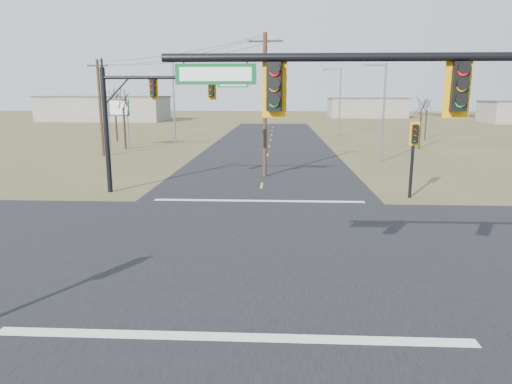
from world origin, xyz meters
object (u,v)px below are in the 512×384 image
highway_sign (118,113)px  bare_tree_d (427,103)px  bare_tree_b (114,96)px  streetlight_c (176,94)px  streetlight_a (382,107)px  mast_arm_near (473,123)px  pedestal_signal_ne (414,143)px  streetlight_b (339,98)px  utility_pole_far (100,107)px  bare_tree_c (422,105)px  utility_pole_near (265,104)px  mast_arm_far (151,104)px  bare_tree_a (123,98)px

highway_sign → bare_tree_d: bare_tree_d is taller
bare_tree_b → bare_tree_d: bearing=5.7°
streetlight_c → bare_tree_b: size_ratio=1.50×
streetlight_a → streetlight_c: (-21.67, 14.56, 1.21)m
mast_arm_near → streetlight_c: bearing=118.5°
pedestal_signal_ne → streetlight_b: streetlight_b is taller
mast_arm_near → utility_pole_far: (-21.77, 34.30, -0.49)m
streetlight_b → bare_tree_d: size_ratio=1.63×
bare_tree_b → bare_tree_c: (37.05, -7.03, -0.91)m
streetlight_a → bare_tree_b: size_ratio=1.20×
pedestal_signal_ne → utility_pole_near: size_ratio=0.44×
streetlight_b → bare_tree_c: streetlight_b is taller
mast_arm_far → bare_tree_b: (-13.61, 31.68, 0.37)m
mast_arm_near → utility_pole_near: utility_pole_near is taller
mast_arm_near → streetlight_c: size_ratio=0.98×
mast_arm_near → utility_pole_far: 40.62m
mast_arm_far → streetlight_b: 44.58m
bare_tree_d → bare_tree_c: bearing=-110.1°
pedestal_signal_ne → bare_tree_a: 34.57m
mast_arm_far → highway_sign: bearing=112.0°
streetlight_b → mast_arm_far: bearing=-119.6°
streetlight_a → bare_tree_b: bearing=165.6°
utility_pole_near → streetlight_c: streetlight_c is taller
streetlight_c → bare_tree_a: 7.34m
mast_arm_far → bare_tree_c: bearing=44.6°
bare_tree_a → bare_tree_d: bare_tree_a is taller
streetlight_a → bare_tree_c: (6.70, 10.60, 0.01)m
bare_tree_b → bare_tree_d: size_ratio=1.20×
bare_tree_a → bare_tree_c: (32.97, 1.74, -0.75)m
bare_tree_d → bare_tree_a: bearing=-160.8°
highway_sign → streetlight_a: bearing=-7.7°
mast_arm_far → streetlight_c: streetlight_c is taller
mast_arm_near → streetlight_a: 31.59m
highway_sign → bare_tree_d: (38.03, 12.06, 0.94)m
bare_tree_b → bare_tree_d: 41.35m
bare_tree_a → bare_tree_b: 9.68m
utility_pole_near → bare_tree_d: bearing=55.0°
utility_pole_near → utility_pole_far: size_ratio=1.10×
streetlight_a → bare_tree_d: (10.79, 21.75, -0.02)m
utility_pole_far → bare_tree_b: size_ratio=1.28×
streetlight_b → bare_tree_b: (-30.01, -9.77, 0.26)m
highway_sign → streetlight_c: streetlight_c is taller
streetlight_b → bare_tree_a: 31.88m
mast_arm_far → streetlight_a: 21.86m
utility_pole_near → streetlight_b: bearing=74.6°
mast_arm_near → bare_tree_c: 43.37m
utility_pole_near → highway_sign: 24.75m
highway_sign → pedestal_signal_ne: bearing=-31.6°
bare_tree_a → mast_arm_near: bearing=-61.9°
pedestal_signal_ne → bare_tree_d: (12.12, 36.72, 1.61)m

